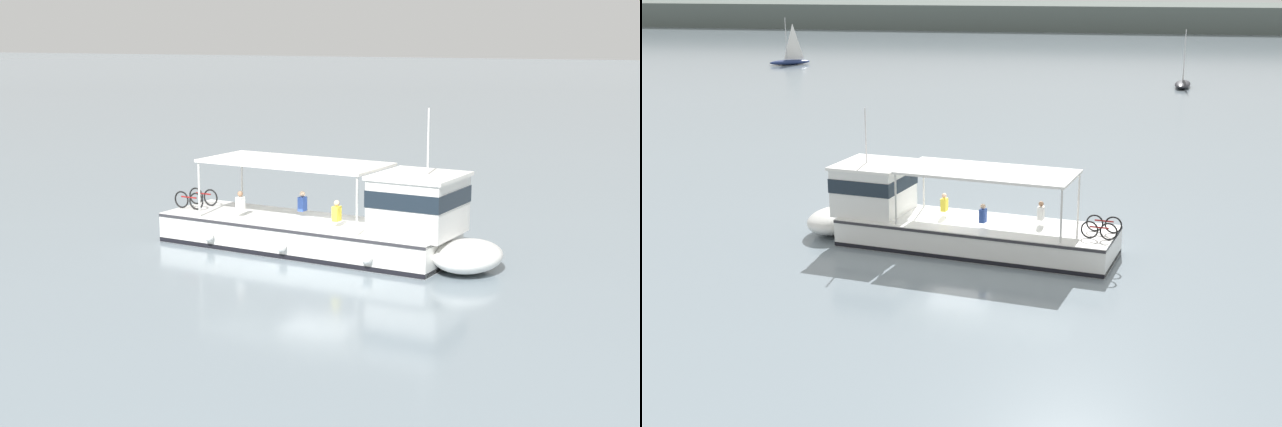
{
  "view_description": "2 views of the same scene",
  "coord_description": "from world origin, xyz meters",
  "views": [
    {
      "loc": [
        -11.09,
        29.77,
        7.97
      ],
      "look_at": [
        0.26,
        -0.82,
        1.4
      ],
      "focal_mm": 52.75,
      "sensor_mm": 36.0,
      "label": 1
    },
    {
      "loc": [
        6.2,
        -31.91,
        10.49
      ],
      "look_at": [
        0.26,
        -0.82,
        1.4
      ],
      "focal_mm": 47.38,
      "sensor_mm": 36.0,
      "label": 2
    }
  ],
  "objects": [
    {
      "name": "ground_plane",
      "position": [
        0.0,
        0.0,
        0.0
      ],
      "size": [
        400.0,
        400.0,
        0.0
      ],
      "primitive_type": "plane",
      "color": "gray"
    },
    {
      "name": "sailboat_horizon_east",
      "position": [
        -32.29,
        62.28,
        0.54
      ],
      "size": [
        4.61,
        4.11,
        5.4
      ],
      "color": "navy",
      "rests_on": "ground"
    },
    {
      "name": "distant_shoreline",
      "position": [
        0.0,
        136.39,
        2.29
      ],
      "size": [
        400.0,
        28.0,
        4.58
      ],
      "primitive_type": "cube",
      "color": "#515B56",
      "rests_on": "ground"
    },
    {
      "name": "ferry_main",
      "position": [
        -0.74,
        -0.64,
        1.02
      ],
      "size": [
        13.04,
        5.23,
        5.32
      ],
      "color": "white",
      "rests_on": "ground"
    },
    {
      "name": "sailboat_far_right",
      "position": [
        11.67,
        50.2,
        0.54
      ],
      "size": [
        2.01,
        4.94,
        5.4
      ],
      "color": "#232328",
      "rests_on": "ground"
    }
  ]
}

